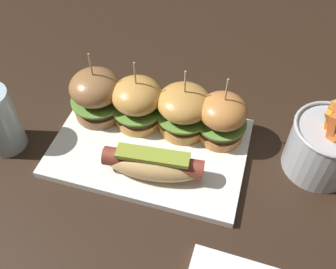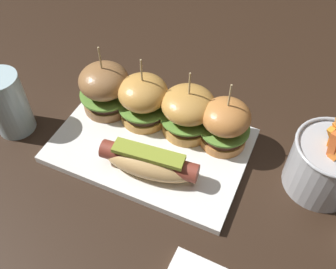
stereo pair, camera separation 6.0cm
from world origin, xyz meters
TOP-DOWN VIEW (x-y plane):
  - ground_plane at (0.00, 0.00)m, footprint 3.00×3.00m
  - platter_main at (0.00, 0.00)m, footprint 0.34×0.23m
  - hot_dog at (0.03, -0.06)m, footprint 0.17×0.07m
  - slider_far_left at (-0.12, 0.05)m, footprint 0.10×0.10m
  - slider_center_left at (-0.04, 0.05)m, footprint 0.10×0.10m
  - slider_center_right at (0.05, 0.06)m, footprint 0.10×0.10m
  - slider_far_right at (0.12, 0.06)m, footprint 0.09×0.09m
  - fries_bucket at (0.29, 0.05)m, footprint 0.12×0.12m
  - water_glass at (-0.26, -0.06)m, footprint 0.07×0.07m

SIDE VIEW (x-z plane):
  - ground_plane at x=0.00m, z-range 0.00..0.00m
  - platter_main at x=0.00m, z-range 0.00..0.01m
  - hot_dog at x=0.03m, z-range 0.01..0.07m
  - fries_bucket at x=0.29m, z-range -0.02..0.13m
  - slider_center_right at x=0.05m, z-range -0.01..0.13m
  - slider_far_right at x=0.12m, z-range -0.01..0.13m
  - slider_center_left at x=-0.04m, z-range -0.01..0.13m
  - water_glass at x=-0.26m, z-range 0.00..0.12m
  - slider_far_left at x=-0.12m, z-range -0.01..0.13m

